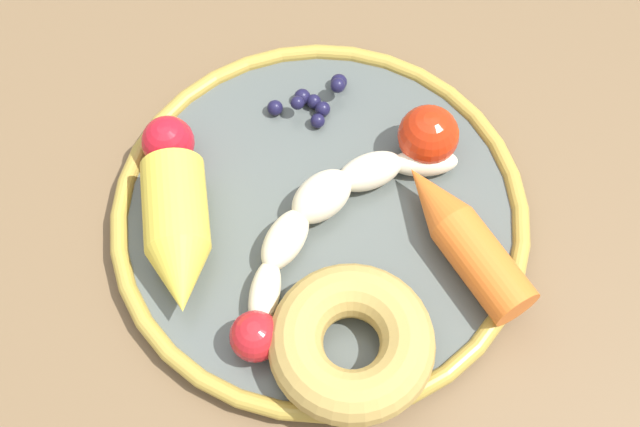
% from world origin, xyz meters
% --- Properties ---
extents(ground_plane, '(6.00, 6.00, 0.00)m').
position_xyz_m(ground_plane, '(0.00, 0.00, 0.00)').
color(ground_plane, slate).
extents(dining_table, '(0.98, 0.72, 0.75)m').
position_xyz_m(dining_table, '(0.00, 0.00, 0.64)').
color(dining_table, brown).
rests_on(dining_table, ground_plane).
extents(plate, '(0.29, 0.29, 0.02)m').
position_xyz_m(plate, '(-0.03, 0.05, 0.76)').
color(plate, '#4E5551').
rests_on(plate, dining_table).
extents(banana, '(0.15, 0.13, 0.03)m').
position_xyz_m(banana, '(-0.04, 0.05, 0.77)').
color(banana, beige).
rests_on(banana, plate).
extents(carrot_orange, '(0.09, 0.12, 0.03)m').
position_xyz_m(carrot_orange, '(-0.12, 0.08, 0.78)').
color(carrot_orange, orange).
rests_on(carrot_orange, plate).
extents(carrot_yellow, '(0.06, 0.11, 0.04)m').
position_xyz_m(carrot_yellow, '(0.06, 0.07, 0.78)').
color(carrot_yellow, yellow).
rests_on(carrot_yellow, plate).
extents(donut, '(0.11, 0.11, 0.03)m').
position_xyz_m(donut, '(-0.05, 0.15, 0.78)').
color(donut, tan).
rests_on(donut, plate).
extents(blueberry_pile, '(0.05, 0.04, 0.02)m').
position_xyz_m(blueberry_pile, '(-0.03, -0.04, 0.77)').
color(blueberry_pile, '#191638').
rests_on(blueberry_pile, plate).
extents(tomato_near, '(0.04, 0.04, 0.04)m').
position_xyz_m(tomato_near, '(0.07, -0.00, 0.78)').
color(tomato_near, red).
rests_on(tomato_near, plate).
extents(tomato_mid, '(0.04, 0.04, 0.04)m').
position_xyz_m(tomato_mid, '(-0.11, -0.00, 0.78)').
color(tomato_mid, red).
rests_on(tomato_mid, plate).
extents(tomato_far, '(0.03, 0.03, 0.03)m').
position_xyz_m(tomato_far, '(0.01, 0.14, 0.78)').
color(tomato_far, red).
rests_on(tomato_far, plate).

